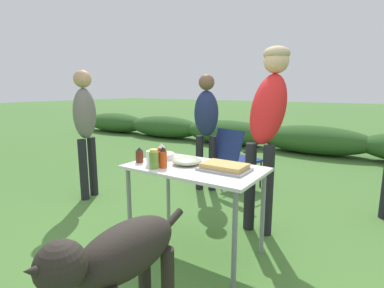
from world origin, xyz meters
name	(u,v)px	position (x,y,z in m)	size (l,w,h in m)	color
ground_plane	(195,250)	(0.00, 0.00, 0.00)	(60.00, 60.00, 0.00)	#477533
shrub_hedge	(313,140)	(0.00, 4.64, 0.30)	(14.40, 0.90, 0.60)	#2D5623
folding_table	(195,176)	(0.00, 0.00, 0.66)	(1.10, 0.64, 0.74)	silver
food_tray	(225,167)	(0.25, 0.03, 0.77)	(0.38, 0.25, 0.06)	#9E9EA3
plate_stack	(163,156)	(-0.40, 0.08, 0.76)	(0.21, 0.21, 0.05)	white
mixing_bowl	(187,161)	(-0.10, 0.02, 0.77)	(0.25, 0.25, 0.06)	#ADBC99
paper_cup_stack	(151,158)	(-0.33, -0.16, 0.80)	(0.08, 0.08, 0.12)	white
bbq_sauce_bottle	(139,155)	(-0.48, -0.14, 0.80)	(0.07, 0.07, 0.13)	#562314
ketchup_bottle	(162,153)	(-0.31, -0.04, 0.82)	(0.07, 0.07, 0.17)	red
hot_sauce_bottle	(163,158)	(-0.20, -0.17, 0.82)	(0.07, 0.07, 0.17)	#CC4214
relish_jar	(154,159)	(-0.24, -0.22, 0.82)	(0.07, 0.07, 0.16)	olive
standing_person_with_beanie	(268,113)	(0.33, 0.76, 1.14)	(0.38, 0.51, 1.76)	black
standing_person_in_gray_fleece	(85,122)	(-1.82, 0.35, 0.97)	(0.30, 0.36, 1.58)	black
standing_person_in_navy_coat	(206,121)	(-0.73, 1.41, 0.94)	(0.38, 0.33, 1.55)	black
dog	(120,261)	(0.23, -1.05, 0.53)	(0.29, 0.99, 0.77)	#28231E
camp_chair_green_behind_table	(236,155)	(-0.41, 1.67, 0.47)	(0.62, 0.70, 0.83)	navy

